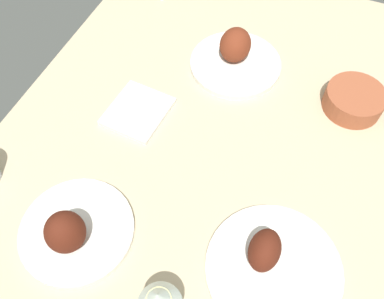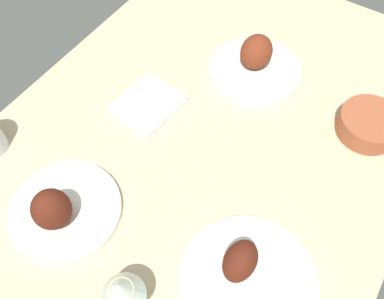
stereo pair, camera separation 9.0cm
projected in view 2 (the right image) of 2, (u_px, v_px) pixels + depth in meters
dining_table at (192, 159)px, 93.59cm from camera, size 140.00×90.00×4.00cm
plate_near_viewer at (61, 210)px, 81.40cm from camera, size 22.57×22.57×10.72cm
plate_center_main at (246, 276)px, 75.17cm from camera, size 25.62×25.62×8.82cm
plate_far_side at (255, 63)px, 103.64cm from camera, size 23.29×23.29×9.93cm
bowl_pasta at (369, 124)px, 93.15cm from camera, size 13.89×13.89×5.05cm
wine_glass at (122, 291)px, 65.85cm from camera, size 7.60×7.60×14.00cm
folded_napkin at (148, 104)px, 99.05cm from camera, size 15.61×14.17×1.20cm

